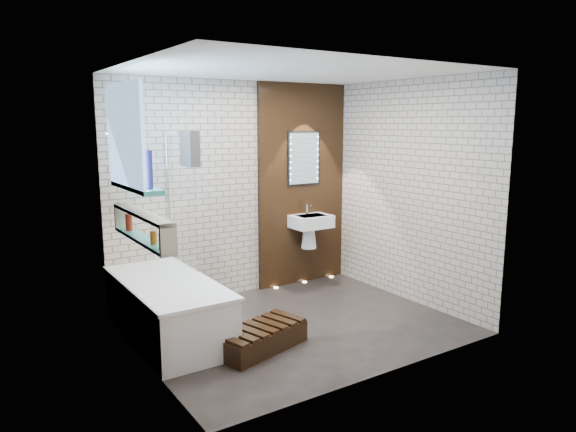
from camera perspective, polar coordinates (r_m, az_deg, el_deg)
ground at (r=5.66m, az=0.85°, el=-11.76°), size 3.20×3.20×0.00m
room_shell at (r=5.32m, az=0.88°, el=1.35°), size 3.24×3.20×2.60m
walnut_panel at (r=6.89m, az=1.53°, el=3.36°), size 1.30×0.06×2.60m
clerestory_window at (r=4.91m, az=-17.01°, el=7.24°), size 0.18×1.00×0.94m
display_niche at (r=4.81m, az=-15.46°, el=-1.16°), size 0.14×1.30×0.26m
bathtub at (r=5.42m, az=-12.88°, el=-9.76°), size 0.79×1.74×0.70m
bath_screen at (r=5.70m, az=-11.47°, el=1.54°), size 0.01×0.78×1.40m
towel at (r=5.39m, az=-10.57°, el=7.18°), size 0.10×0.27×0.36m
shower_head at (r=5.56m, az=-16.13°, el=8.59°), size 0.18×0.18×0.02m
washbasin at (r=6.81m, az=2.45°, el=-1.08°), size 0.50×0.36×0.58m
led_mirror at (r=6.83m, az=1.73°, el=6.24°), size 0.50×0.02×0.70m
walnut_step at (r=5.10m, az=-2.97°, el=-13.12°), size 0.98×0.63×0.20m
niche_bottles at (r=4.90m, az=-15.76°, el=-1.36°), size 0.06×0.96×0.15m
sill_vases at (r=4.92m, az=-16.00°, el=4.49°), size 0.19×0.53×0.33m
floor_uplights at (r=7.10m, az=1.81°, el=-7.13°), size 0.96×0.06×0.01m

